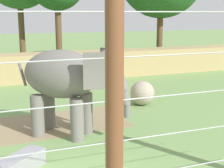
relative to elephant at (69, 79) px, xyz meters
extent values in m
cube|color=#937F5B|center=(-0.11, 1.34, -1.89)|extent=(4.89, 3.13, 0.01)
cube|color=tan|center=(-0.83, 9.40, -1.09)|extent=(36.00, 1.80, 1.61)
cylinder|color=slate|center=(0.54, 0.05, -1.21)|extent=(0.43, 0.43, 1.36)
cylinder|color=slate|center=(0.08, -0.54, -1.21)|extent=(0.43, 0.43, 1.36)
cylinder|color=slate|center=(-0.54, 0.91, -1.21)|extent=(0.43, 0.43, 1.36)
cylinder|color=slate|center=(-1.01, 0.32, -1.21)|extent=(0.43, 0.43, 1.36)
ellipsoid|color=slate|center=(-0.23, 0.18, 0.13)|extent=(2.82, 2.63, 1.55)
ellipsoid|color=slate|center=(1.01, -0.80, 0.40)|extent=(1.42, 1.43, 1.12)
cube|color=slate|center=(1.29, -0.28, 0.40)|extent=(0.48, 0.82, 1.07)
cube|color=slate|center=(0.57, -1.19, 0.40)|extent=(0.87, 0.30, 1.07)
cylinder|color=slate|center=(1.34, -1.06, 0.00)|extent=(0.56, 0.54, 0.61)
cylinder|color=slate|center=(1.43, -1.13, -0.43)|extent=(0.43, 0.41, 0.57)
cylinder|color=slate|center=(1.49, -1.18, -0.83)|extent=(0.28, 0.28, 0.53)
cylinder|color=slate|center=(-1.34, 1.06, 0.03)|extent=(0.29, 0.26, 0.78)
sphere|color=tan|center=(3.77, 2.48, -1.36)|extent=(1.05, 1.05, 1.05)
cylinder|color=brown|center=(-0.65, -5.67, 0.16)|extent=(0.27, 0.27, 4.10)
cylinder|color=#B7B7BC|center=(-0.83, -5.67, 0.13)|extent=(11.21, 0.02, 0.02)
cylinder|color=#B7B7BC|center=(-0.83, -5.67, 0.77)|extent=(11.21, 0.02, 0.02)
cylinder|color=#B7B7BC|center=(-0.83, -5.67, 1.40)|extent=(11.21, 0.02, 0.02)
cylinder|color=#B7B7BC|center=(-0.83, -5.67, 2.04)|extent=(11.21, 0.02, 0.02)
cube|color=gray|center=(-1.80, -2.05, -1.67)|extent=(1.39, 1.29, 0.44)
cylinder|color=brown|center=(0.09, 15.65, 0.48)|extent=(0.44, 0.44, 4.74)
cylinder|color=brown|center=(2.44, 13.51, 0.34)|extent=(0.44, 0.44, 4.46)
cylinder|color=brown|center=(9.60, 11.71, 0.20)|extent=(0.44, 0.44, 4.18)
camera|label=1|loc=(-2.32, -10.02, 2.03)|focal=52.81mm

